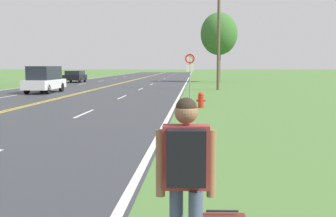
# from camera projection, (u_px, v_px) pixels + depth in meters

# --- Properties ---
(hitchhiker_person) EXTENTS (0.58, 0.42, 1.70)m
(hitchhiker_person) POSITION_uv_depth(u_px,v_px,m) (186.00, 167.00, 4.00)
(hitchhiker_person) COLOR #475175
(hitchhiker_person) RESTS_ON ground
(fire_hydrant) EXTENTS (0.43, 0.27, 0.75)m
(fire_hydrant) POSITION_uv_depth(u_px,v_px,m) (201.00, 100.00, 19.88)
(fire_hydrant) COLOR red
(fire_hydrant) RESTS_ON ground
(traffic_sign) EXTENTS (0.60, 0.10, 2.70)m
(traffic_sign) POSITION_uv_depth(u_px,v_px,m) (190.00, 65.00, 24.57)
(traffic_sign) COLOR gray
(traffic_sign) RESTS_ON ground
(utility_pole_midground) EXTENTS (1.80, 0.24, 8.84)m
(utility_pole_midground) POSITION_uv_depth(u_px,v_px,m) (219.00, 33.00, 33.80)
(utility_pole_midground) COLOR brown
(utility_pole_midground) RESTS_ON ground
(tree_behind_sign) EXTENTS (4.33, 4.33, 8.18)m
(tree_behind_sign) POSITION_uv_depth(u_px,v_px,m) (219.00, 34.00, 49.45)
(tree_behind_sign) COLOR brown
(tree_behind_sign) RESTS_ON ground
(car_white_van_approaching) EXTENTS (1.76, 4.61, 1.94)m
(car_white_van_approaching) POSITION_uv_depth(u_px,v_px,m) (45.00, 79.00, 30.49)
(car_white_van_approaching) COLOR black
(car_white_van_approaching) RESTS_ON ground
(car_black_hatchback_mid_near) EXTENTS (1.99, 3.84, 1.38)m
(car_black_hatchback_mid_near) POSITION_uv_depth(u_px,v_px,m) (75.00, 76.00, 49.39)
(car_black_hatchback_mid_near) COLOR black
(car_black_hatchback_mid_near) RESTS_ON ground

